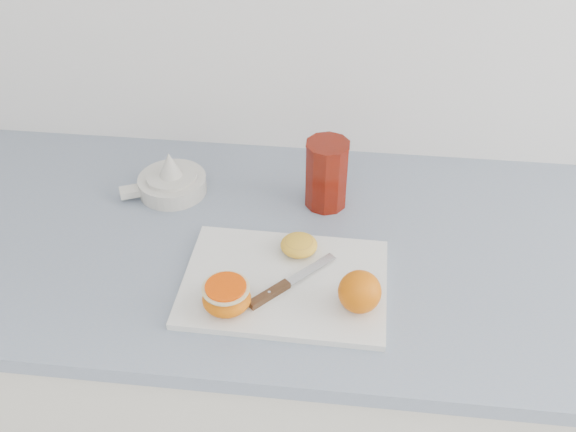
% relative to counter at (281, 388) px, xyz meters
% --- Properties ---
extents(counter, '(2.48, 0.64, 0.89)m').
position_rel_counter_xyz_m(counter, '(0.00, 0.00, 0.00)').
color(counter, silver).
rests_on(counter, ground).
extents(cutting_board, '(0.34, 0.24, 0.01)m').
position_rel_counter_xyz_m(cutting_board, '(0.02, -0.12, 0.45)').
color(cutting_board, silver).
rests_on(cutting_board, counter).
extents(whole_orange, '(0.07, 0.07, 0.07)m').
position_rel_counter_xyz_m(whole_orange, '(0.14, -0.17, 0.49)').
color(whole_orange, orange).
rests_on(whole_orange, cutting_board).
extents(half_orange, '(0.08, 0.08, 0.05)m').
position_rel_counter_xyz_m(half_orange, '(-0.06, -0.19, 0.48)').
color(half_orange, orange).
rests_on(half_orange, cutting_board).
extents(squeezed_shell, '(0.06, 0.06, 0.03)m').
position_rel_counter_xyz_m(squeezed_shell, '(0.04, -0.05, 0.47)').
color(squeezed_shell, gold).
rests_on(squeezed_shell, cutting_board).
extents(paring_knife, '(0.13, 0.14, 0.01)m').
position_rel_counter_xyz_m(paring_knife, '(0.01, -0.15, 0.46)').
color(paring_knife, '#493319').
rests_on(paring_knife, cutting_board).
extents(citrus_juicer, '(0.16, 0.13, 0.09)m').
position_rel_counter_xyz_m(citrus_juicer, '(-0.23, 0.11, 0.47)').
color(citrus_juicer, white).
rests_on(citrus_juicer, counter).
extents(red_tumbler, '(0.08, 0.08, 0.14)m').
position_rel_counter_xyz_m(red_tumbler, '(0.08, 0.11, 0.51)').
color(red_tumbler, maroon).
rests_on(red_tumbler, counter).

